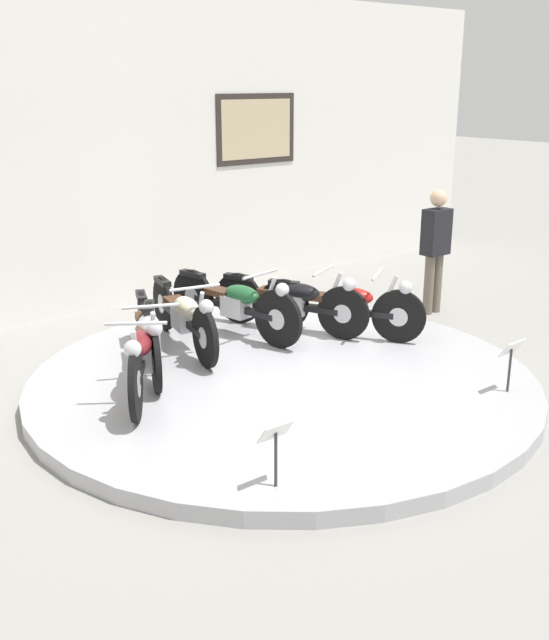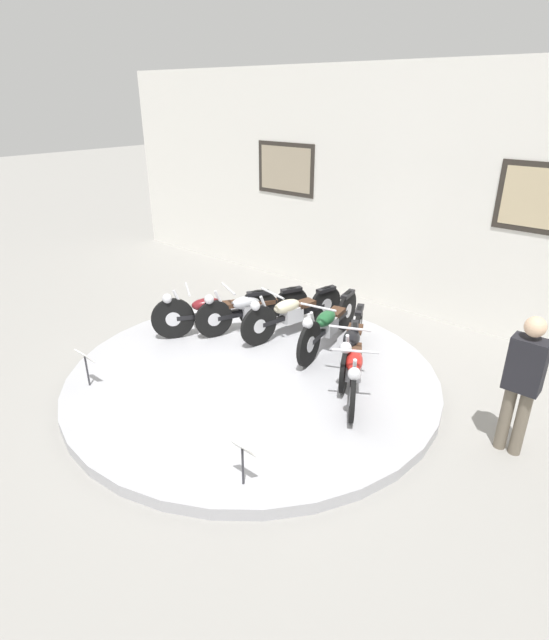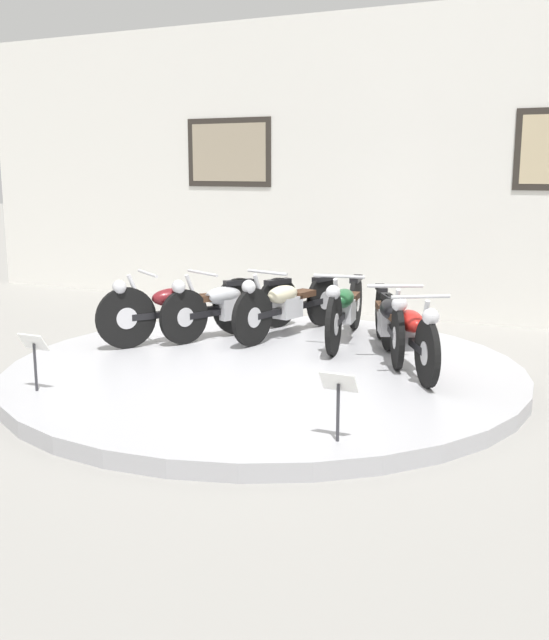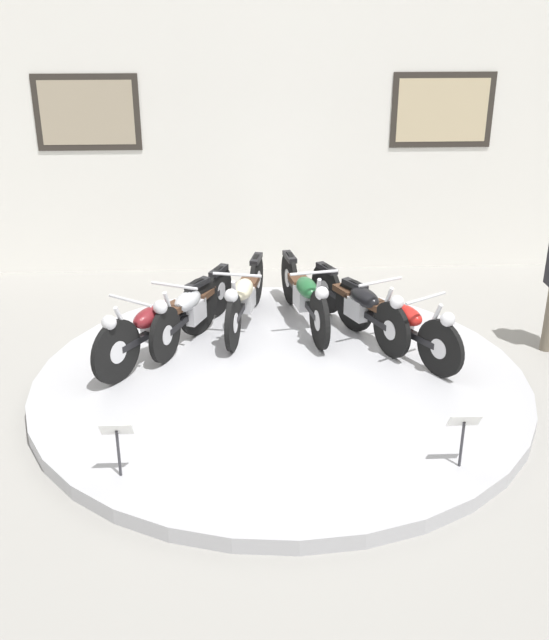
% 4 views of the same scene
% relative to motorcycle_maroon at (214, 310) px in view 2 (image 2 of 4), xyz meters
% --- Properties ---
extents(ground_plane, '(60.00, 60.00, 0.00)m').
position_rel_motorcycle_maroon_xyz_m(ground_plane, '(1.28, -0.49, -0.54)').
color(ground_plane, gray).
extents(display_platform, '(5.01, 5.01, 0.14)m').
position_rel_motorcycle_maroon_xyz_m(display_platform, '(1.28, -0.49, -0.47)').
color(display_platform, '#ADADB2').
rests_on(display_platform, ground_plane).
extents(back_wall, '(14.00, 0.22, 4.11)m').
position_rel_motorcycle_maroon_xyz_m(back_wall, '(1.28, 3.21, 1.52)').
color(back_wall, white).
rests_on(back_wall, ground_plane).
extents(motorcycle_maroon, '(1.18, 1.69, 0.81)m').
position_rel_motorcycle_maroon_xyz_m(motorcycle_maroon, '(0.00, 0.00, 0.00)').
color(motorcycle_maroon, black).
rests_on(motorcycle_maroon, display_platform).
extents(motorcycle_silver, '(0.84, 1.81, 0.78)m').
position_rel_motorcycle_maroon_xyz_m(motorcycle_silver, '(0.34, 0.49, -0.02)').
color(motorcycle_silver, black).
rests_on(motorcycle_silver, display_platform).
extents(motorcycle_cream, '(0.59, 1.95, 0.79)m').
position_rel_motorcycle_maroon_xyz_m(motorcycle_cream, '(0.93, 0.78, -0.01)').
color(motorcycle_cream, black).
rests_on(motorcycle_cream, display_platform).
extents(motorcycle_green, '(0.55, 1.98, 0.80)m').
position_rel_motorcycle_maroon_xyz_m(motorcycle_green, '(1.63, 0.78, -0.00)').
color(motorcycle_green, black).
rests_on(motorcycle_green, display_platform).
extents(motorcycle_black, '(0.87, 1.81, 0.78)m').
position_rel_motorcycle_maroon_xyz_m(motorcycle_black, '(2.22, 0.49, -0.02)').
color(motorcycle_black, black).
rests_on(motorcycle_black, display_platform).
extents(motorcycle_red, '(1.07, 1.69, 0.78)m').
position_rel_motorcycle_maroon_xyz_m(motorcycle_red, '(2.56, -0.00, -0.02)').
color(motorcycle_red, black).
rests_on(motorcycle_red, display_platform).
extents(info_placard_front_left, '(0.26, 0.11, 0.51)m').
position_rel_motorcycle_maroon_xyz_m(info_placard_front_left, '(-0.11, -2.14, -0.03)').
color(info_placard_front_left, '#333338').
rests_on(info_placard_front_left, display_platform).
extents(info_placard_front_centre, '(0.26, 0.11, 0.51)m').
position_rel_motorcycle_maroon_xyz_m(info_placard_front_centre, '(2.67, -2.14, -0.03)').
color(info_placard_front_centre, '#333338').
rests_on(info_placard_front_centre, display_platform).
extents(visitor_standing, '(0.36, 0.22, 1.62)m').
position_rel_motorcycle_maroon_xyz_m(visitor_standing, '(4.43, 0.27, 0.38)').
color(visitor_standing, '#6B6051').
rests_on(visitor_standing, ground_plane).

